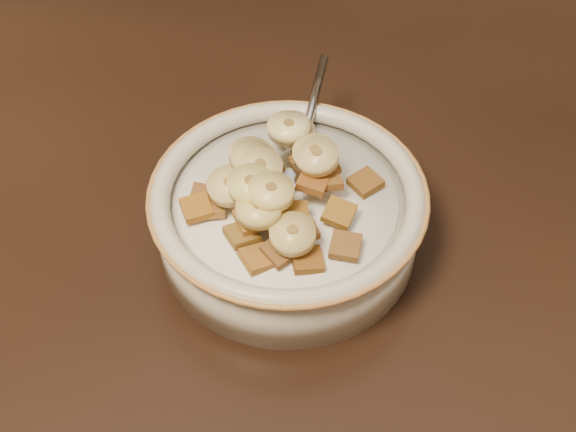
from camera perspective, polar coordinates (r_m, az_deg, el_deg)
The scene contains 41 objects.
table at distance 0.63m, azimuth 4.21°, elevation -2.42°, with size 1.40×0.90×0.04m, color black.
cereal_bowl at distance 0.59m, azimuth -0.00°, elevation -0.46°, with size 0.19×0.19×0.05m, color silver.
milk at distance 0.57m, azimuth -0.00°, elevation 1.05°, with size 0.16×0.16×0.00m, color white.
spoon at distance 0.59m, azimuth 0.63°, elevation 3.48°, with size 0.03×0.05×0.01m, color #9FA3B2.
cereal_square_0 at distance 0.54m, azimuth 0.93°, elevation -0.97°, with size 0.02×0.02×0.01m, color brown.
cereal_square_1 at distance 0.55m, azimuth 3.66°, elevation 0.22°, with size 0.02×0.02×0.01m, color olive.
cereal_square_2 at distance 0.54m, azimuth -3.30°, elevation -1.32°, with size 0.02×0.02×0.01m, color olive.
cereal_square_3 at distance 0.56m, azimuth -6.52°, elevation 0.57°, with size 0.02×0.02×0.01m, color brown.
cereal_square_4 at distance 0.53m, azimuth -0.57°, elevation -2.47°, with size 0.02×0.02×0.01m, color brown.
cereal_square_5 at distance 0.54m, azimuth 0.36°, elevation 0.19°, with size 0.02×0.02×0.01m, color brown.
cereal_square_6 at distance 0.57m, azimuth -1.58°, elevation 3.70°, with size 0.02×0.02×0.01m, color brown.
cereal_square_7 at distance 0.56m, azimuth 2.74°, elevation 2.62°, with size 0.02×0.02×0.01m, color brown.
cereal_square_8 at distance 0.58m, azimuth 1.50°, elevation 3.87°, with size 0.02×0.02×0.01m, color brown.
cereal_square_9 at distance 0.58m, azimuth 5.54°, elevation 2.40°, with size 0.02×0.02×0.01m, color brown.
cereal_square_10 at distance 0.57m, azimuth -5.96°, elevation 1.33°, with size 0.02×0.02×0.01m, color brown.
cereal_square_11 at distance 0.54m, azimuth 0.54°, elevation -0.36°, with size 0.02×0.02×0.01m, color olive.
cereal_square_12 at distance 0.58m, azimuth 1.43°, elevation 4.10°, with size 0.02×0.02×0.01m, color brown.
cereal_square_13 at distance 0.53m, azimuth -2.18°, elevation -3.05°, with size 0.02×0.02×0.01m, color olive.
cereal_square_14 at distance 0.58m, azimuth 2.50°, elevation 3.61°, with size 0.02×0.02×0.01m, color brown.
cereal_square_15 at distance 0.57m, azimuth 2.43°, elevation 3.36°, with size 0.02×0.02×0.01m, color #95551A.
cereal_square_16 at distance 0.55m, azimuth -2.61°, elevation 0.67°, with size 0.02×0.02×0.01m, color #97622E.
cereal_square_17 at distance 0.54m, azimuth -2.61°, elevation -0.23°, with size 0.02×0.02×0.01m, color olive.
cereal_square_18 at distance 0.54m, azimuth 4.11°, elevation -2.13°, with size 0.02×0.02×0.01m, color brown.
cereal_square_19 at distance 0.62m, azimuth 0.42°, elevation 6.01°, with size 0.02×0.02×0.01m, color olive.
cereal_square_20 at distance 0.56m, azimuth 1.77°, elevation 2.43°, with size 0.02×0.02×0.01m, color brown.
cereal_square_21 at distance 0.56m, azimuth -5.61°, elevation 0.59°, with size 0.02×0.02×0.01m, color olive.
cereal_square_22 at distance 0.54m, azimuth 0.12°, elevation -0.72°, with size 0.02×0.02×0.01m, color brown.
cereal_square_23 at distance 0.53m, azimuth 1.38°, elevation -3.12°, with size 0.02×0.02×0.01m, color brown.
banana_slice_0 at distance 0.53m, azimuth 0.33°, elevation -1.30°, with size 0.03×0.03×0.01m, color tan.
banana_slice_1 at distance 0.53m, azimuth -2.08°, elevation 0.45°, with size 0.03×0.03×0.01m, color #E8C478.
banana_slice_2 at distance 0.53m, azimuth -1.21°, elevation 1.74°, with size 0.03×0.03×0.01m, color #FCDE7F.
banana_slice_3 at distance 0.57m, azimuth -2.68°, elevation 4.39°, with size 0.03×0.03×0.01m, color #DEC576.
banana_slice_4 at distance 0.56m, azimuth 2.05°, elevation 4.25°, with size 0.03×0.03×0.01m, color beige.
banana_slice_5 at distance 0.59m, azimuth 0.02°, elevation 6.32°, with size 0.03×0.03×0.01m, color #FFEEA8.
banana_slice_6 at distance 0.55m, azimuth -4.18°, elevation 2.17°, with size 0.03×0.03×0.01m, color #DEC083.
banana_slice_7 at distance 0.56m, azimuth -2.56°, elevation 4.07°, with size 0.03×0.03×0.01m, color #DDCA87.
banana_slice_8 at distance 0.59m, azimuth 0.07°, elevation 6.28°, with size 0.03×0.03×0.01m, color #FFF4A1.
banana_slice_9 at distance 0.55m, azimuth -1.98°, elevation 3.42°, with size 0.03×0.03×0.01m, color #D8C074.
banana_slice_10 at distance 0.56m, azimuth 1.91°, elevation 4.43°, with size 0.03×0.03×0.01m, color #FFDD88.
banana_slice_11 at distance 0.54m, azimuth -2.70°, elevation 2.26°, with size 0.03×0.03×0.01m, color #FFEF82.
banana_slice_12 at distance 0.60m, azimuth 0.42°, elevation 6.01°, with size 0.03×0.03×0.01m, color #C9B384.
Camera 1 is at (0.20, -0.35, 1.22)m, focal length 50.00 mm.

